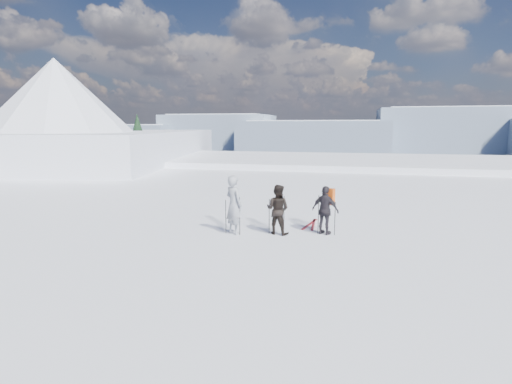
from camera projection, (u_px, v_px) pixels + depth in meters
lake_basin at (340, 229)px, 39.61m from camera, size 820.00×820.00×71.62m
far_mountain_range at (378, 135)px, 440.70m from camera, size 770.00×110.00×53.00m
near_ridge at (98, 190)px, 44.37m from camera, size 31.37×35.68×25.62m
skier_grey at (234, 205)px, 13.38m from camera, size 0.86×0.82×1.99m
skier_dark at (278, 209)px, 13.37m from camera, size 0.94×0.81×1.68m
skier_pack at (325, 210)px, 13.31m from camera, size 1.04×0.75×1.64m
backpack at (330, 177)px, 13.33m from camera, size 0.40×0.32×0.54m
ski_poles at (279, 216)px, 13.34m from camera, size 3.63×0.72×1.33m
skis_loose at (311, 224)px, 14.74m from camera, size 0.44×1.70×0.03m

